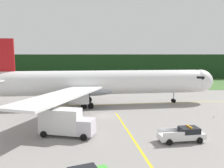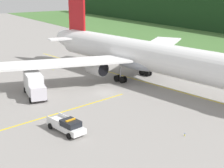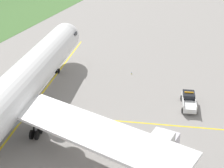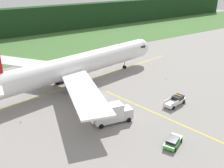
{
  "view_description": "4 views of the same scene",
  "coord_description": "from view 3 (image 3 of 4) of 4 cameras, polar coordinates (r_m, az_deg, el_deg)",
  "views": [
    {
      "loc": [
        2.2,
        -39.81,
        10.5
      ],
      "look_at": [
        1.55,
        10.66,
        4.5
      ],
      "focal_mm": 36.15,
      "sensor_mm": 36.0,
      "label": 1
    },
    {
      "loc": [
        45.41,
        -28.87,
        17.6
      ],
      "look_at": [
        4.9,
        -1.96,
        2.96
      ],
      "focal_mm": 54.24,
      "sensor_mm": 36.0,
      "label": 2
    },
    {
      "loc": [
        -35.37,
        -15.17,
        25.03
      ],
      "look_at": [
        6.29,
        -1.73,
        4.1
      ],
      "focal_mm": 54.11,
      "sensor_mm": 36.0,
      "label": 3
    },
    {
      "loc": [
        -28.46,
        -45.33,
        25.51
      ],
      "look_at": [
        2.63,
        -0.68,
        2.61
      ],
      "focal_mm": 42.03,
      "sensor_mm": 36.0,
      "label": 4
    }
  ],
  "objects": [
    {
      "name": "ops_pickup_truck",
      "position": [
        52.11,
        12.84,
        -2.73
      ],
      "size": [
        6.0,
        2.94,
        1.94
      ],
      "color": "white",
      "rests_on": "ground"
    },
    {
      "name": "ground",
      "position": [
        45.91,
        -4.51,
        -7.58
      ],
      "size": [
        320.0,
        320.0,
        0.0
      ],
      "primitive_type": "plane",
      "color": "gray"
    },
    {
      "name": "taxiway_centerline_main",
      "position": [
        49.2,
        -15.05,
        -6.01
      ],
      "size": [
        70.17,
        11.34,
        0.01
      ],
      "primitive_type": "cube",
      "rotation": [
        0.0,
        0.0,
        0.16
      ],
      "color": "yellow",
      "rests_on": "ground"
    },
    {
      "name": "airliner",
      "position": [
        46.4,
        -16.02,
        -1.31
      ],
      "size": [
        54.15,
        46.44,
        14.31
      ],
      "color": "white",
      "rests_on": "ground"
    },
    {
      "name": "catering_truck",
      "position": [
        38.87,
        7.86,
        -11.18
      ],
      "size": [
        7.6,
        3.86,
        3.85
      ],
      "color": "silver",
      "rests_on": "ground"
    },
    {
      "name": "taxiway_edge_light_east",
      "position": [
        61.82,
        3.32,
        1.83
      ],
      "size": [
        0.12,
        0.12,
        0.38
      ],
      "color": "yellow",
      "rests_on": "ground"
    },
    {
      "name": "taxiway_centerline_spur",
      "position": [
        47.4,
        13.37,
        -7.1
      ],
      "size": [
        5.15,
        30.85,
        0.01
      ],
      "primitive_type": "cube",
      "rotation": [
        0.0,
        0.0,
        1.73
      ],
      "color": "yellow",
      "rests_on": "ground"
    }
  ]
}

